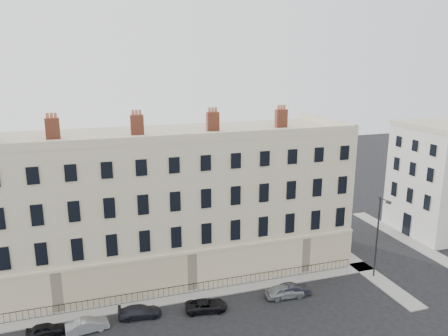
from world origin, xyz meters
The scene contains 14 objects.
ground centered at (0.00, 0.00, 0.00)m, with size 160.00×160.00×0.00m, color black.
terrace centered at (-5.97, 11.97, 7.50)m, with size 36.22×12.22×17.00m.
adjacent_building centered at (29.00, 11.00, 7.00)m, with size 10.00×10.00×14.00m, color silver.
pavement_terrace centered at (-10.00, 5.00, 0.06)m, with size 48.00×2.00×0.12m, color gray.
pavement_east_return centered at (13.00, 8.00, 0.06)m, with size 2.00×24.00×0.12m, color gray.
pavement_adjacent centered at (23.00, 10.00, 0.06)m, with size 2.00×20.00×0.12m, color gray.
railings centered at (-6.00, 5.40, 0.55)m, with size 35.00×0.04×0.96m.
car_a centered at (-19.42, 2.60, 0.53)m, with size 1.26×3.13×1.07m, color black.
car_b centered at (-16.10, 2.11, 0.58)m, with size 1.23×3.54×1.17m, color gray.
car_c centered at (-11.59, 2.86, 0.55)m, with size 1.55×3.81×1.10m, color black.
car_d centered at (-5.67, 2.03, 0.53)m, with size 1.78×3.85×1.07m, color black.
car_e centered at (2.21, 1.94, 0.65)m, with size 1.53×3.81×1.30m, color gray.
car_f centered at (3.06, 1.98, 0.60)m, with size 1.27×3.63×1.20m, color black.
streetlamp centered at (12.95, 2.65, 4.97)m, with size 0.52×1.93×8.96m.
Camera 1 is at (-15.09, -32.44, 22.43)m, focal length 35.00 mm.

